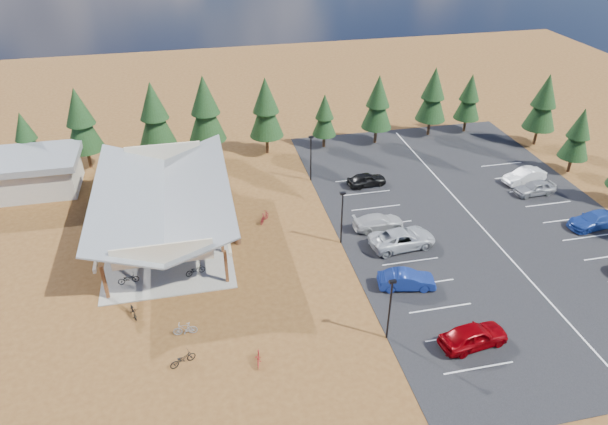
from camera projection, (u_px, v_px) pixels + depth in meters
The scene contains 42 objects.
ground at pixel (290, 263), 45.70m from camera, with size 140.00×140.00×0.00m, color #593417.
asphalt_lot at pixel (474, 219), 51.54m from camera, with size 27.00×44.00×0.04m, color black.
concrete_pad at pixel (169, 232), 49.67m from camera, with size 10.60×18.60×0.10m, color gray.
bike_pavilion at pixel (163, 196), 47.69m from camera, with size 11.65×19.40×4.97m.
outbuilding at pixel (25, 173), 55.23m from camera, with size 11.00×7.00×3.90m.
lamp_post_0 at pixel (390, 306), 36.73m from camera, with size 0.50×0.25×5.14m.
lamp_post_1 at pixel (342, 214), 46.70m from camera, with size 0.50×0.25×5.14m.
lamp_post_2 at pixel (311, 155), 56.67m from camera, with size 0.50×0.25×5.14m.
trash_bin_0 at pixel (238, 239), 47.96m from camera, with size 0.60×0.60×0.90m, color #51321D.
trash_bin_1 at pixel (228, 226), 49.70m from camera, with size 0.60×0.60×0.90m, color #51321D.
pine_0 at pixel (26, 136), 57.72m from camera, with size 2.98×2.98×6.94m.
pine_1 at pixel (80, 120), 57.89m from camera, with size 3.97×3.97×9.24m.
pine_2 at pixel (154, 114), 59.00m from camera, with size 4.05×4.05×9.43m.
pine_3 at pixel (205, 109), 59.76m from camera, with size 4.20×4.20×9.78m.
pine_4 at pixel (266, 108), 61.13m from camera, with size 3.92×3.92×9.13m.
pine_5 at pixel (324, 115), 63.34m from camera, with size 2.84×2.84×6.61m.
pine_6 at pixel (378, 102), 63.76m from camera, with size 3.64×3.64×8.49m.
pine_7 at pixel (433, 94), 65.78m from camera, with size 3.71×3.71×8.65m.
pine_8 at pixel (469, 97), 67.07m from camera, with size 3.22×3.22×7.50m.
pine_12 at pixel (579, 134), 57.59m from camera, with size 3.17×3.17×7.39m.
pine_13 at pixel (544, 102), 63.35m from camera, with size 3.75×3.75×8.74m.
bike_0 at pixel (128, 279), 43.06m from camera, with size 0.57×1.65×0.87m, color black.
bike_1 at pixel (135, 241), 47.41m from camera, with size 0.45×1.59×0.96m, color gray.
bike_2 at pixel (152, 212), 51.61m from camera, with size 0.64×1.82×0.96m, color navy.
bike_3 at pixel (159, 187), 55.72m from camera, with size 0.45×1.59×0.96m, color maroon.
bike_4 at pixel (195, 270), 44.02m from camera, with size 0.58×1.67×0.88m, color black.
bike_5 at pixel (181, 244), 47.08m from camera, with size 0.47×1.67×1.00m, color #8F9498.
bike_6 at pixel (199, 219), 50.45m from camera, with size 0.64×1.83×0.96m, color #234595.
bike_7 at pixel (178, 185), 56.08m from camera, with size 0.43×1.54×0.92m, color maroon.
bike_8 at pixel (133, 311), 39.99m from camera, with size 0.59×1.71×0.90m, color black.
bike_11 at pixel (258, 358), 36.06m from camera, with size 0.43×1.51×0.91m, color maroon.
bike_12 at pixel (183, 359), 35.95m from camera, with size 0.64×1.84×0.96m, color black.
bike_13 at pixel (185, 329), 38.30m from camera, with size 0.49×1.73×1.04m, color #909498.
bike_15 at pixel (264, 217), 50.96m from camera, with size 0.50×1.77×1.06m, color maroon.
car_0 at pixel (474, 336), 37.24m from camera, with size 1.97×4.91×1.67m, color #790005.
car_1 at pixel (406, 280), 42.56m from camera, with size 1.57×4.49×1.48m, color navy.
car_2 at pixel (402, 238), 47.31m from camera, with size 2.71×5.87×1.63m, color #B2B5B9.
car_3 at pixel (378, 222), 49.83m from camera, with size 1.93×4.74×1.38m, color #B5B5B5.
car_4 at pixel (367, 179), 56.82m from camera, with size 1.66×4.12×1.40m, color black.
car_7 at pixel (594, 220), 50.02m from camera, with size 2.05×5.05×1.47m, color #1E3D96.
car_8 at pixel (535, 188), 55.25m from camera, with size 1.72×4.28×1.46m, color gray.
car_9 at pixel (524, 176), 57.34m from camera, with size 1.62×4.64×1.53m, color white.
Camera 1 is at (-6.67, -36.02, 27.69)m, focal length 32.00 mm.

